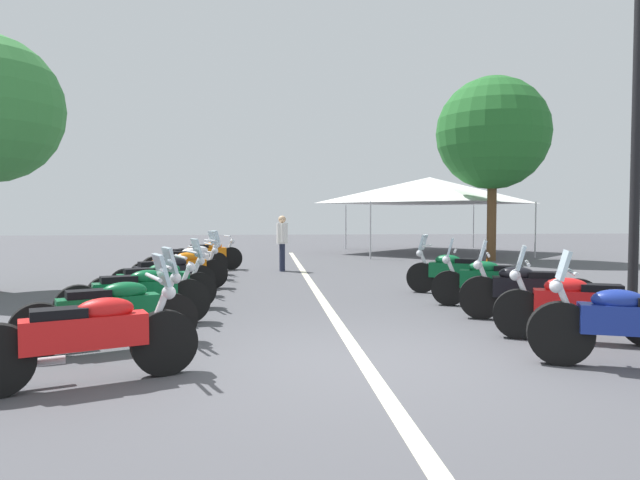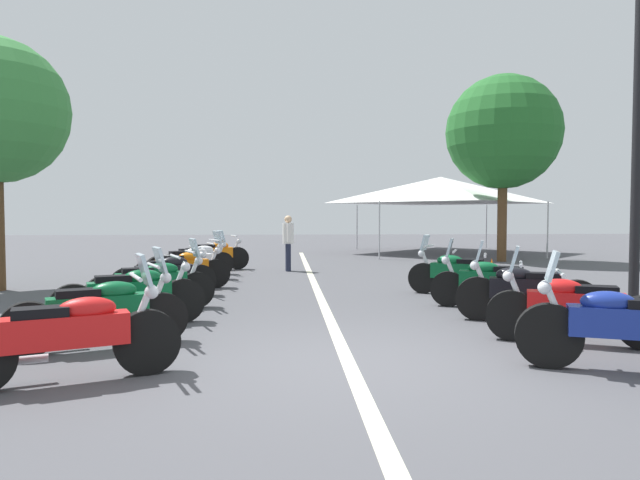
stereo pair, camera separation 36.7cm
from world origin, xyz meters
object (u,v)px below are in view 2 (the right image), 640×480
(motorcycle_left_row_1, at_px, (101,310))
(motorcycle_left_row_5, at_px, (183,268))
(motorcycle_right_row_1, at_px, (573,307))
(event_tent, at_px, (441,190))
(motorcycle_left_row_0, at_px, (71,334))
(motorcycle_left_row_8, at_px, (214,254))
(motorcycle_left_row_3, at_px, (153,283))
(motorcycle_right_row_0, at_px, (624,326))
(motorcycle_left_row_2, at_px, (131,295))
(motorcycle_left_row_6, at_px, (190,262))
(motorcycle_left_row_4, at_px, (166,275))
(motorcycle_right_row_3, at_px, (492,282))
(traffic_cone_1, at_px, (492,272))
(motorcycle_right_row_4, at_px, (457,272))
(motorcycle_left_row_7, at_px, (198,259))
(roadside_tree_0, at_px, (503,133))
(street_lamp_twin_globe, at_px, (639,71))
(motorcycle_right_row_2, at_px, (524,291))
(bystander_1, at_px, (288,239))

(motorcycle_left_row_1, bearing_deg, motorcycle_left_row_5, 65.26)
(motorcycle_right_row_1, bearing_deg, event_tent, -77.16)
(motorcycle_left_row_0, height_order, motorcycle_left_row_8, motorcycle_left_row_0)
(motorcycle_left_row_3, bearing_deg, motorcycle_right_row_0, -58.48)
(motorcycle_left_row_1, xyz_separation_m, motorcycle_left_row_2, (1.34, 0.01, -0.00))
(motorcycle_left_row_6, xyz_separation_m, motorcycle_left_row_8, (2.68, -0.23, -0.00))
(motorcycle_left_row_4, relative_size, motorcycle_left_row_8, 0.93)
(motorcycle_right_row_3, height_order, traffic_cone_1, motorcycle_right_row_3)
(motorcycle_right_row_4, bearing_deg, motorcycle_left_row_7, -4.66)
(motorcycle_left_row_1, relative_size, motorcycle_right_row_1, 0.99)
(motorcycle_left_row_6, distance_m, motorcycle_right_row_3, 7.23)
(motorcycle_left_row_7, distance_m, motorcycle_right_row_4, 6.93)
(motorcycle_left_row_1, height_order, motorcycle_left_row_8, motorcycle_left_row_1)
(motorcycle_left_row_2, relative_size, roadside_tree_0, 0.32)
(street_lamp_twin_globe, xyz_separation_m, event_tent, (15.28, -1.45, -1.02))
(street_lamp_twin_globe, bearing_deg, motorcycle_left_row_5, 59.61)
(motorcycle_left_row_3, height_order, motorcycle_left_row_7, motorcycle_left_row_3)
(motorcycle_right_row_0, bearing_deg, motorcycle_left_row_5, -29.19)
(motorcycle_left_row_8, xyz_separation_m, motorcycle_right_row_1, (-9.66, -5.58, 0.00))
(motorcycle_right_row_1, bearing_deg, motorcycle_left_row_8, -36.84)
(motorcycle_right_row_2, bearing_deg, motorcycle_right_row_0, 107.32)
(motorcycle_left_row_1, bearing_deg, motorcycle_left_row_4, 66.67)
(motorcycle_left_row_2, height_order, motorcycle_left_row_7, motorcycle_left_row_7)
(motorcycle_right_row_4, bearing_deg, motorcycle_left_row_0, 75.40)
(motorcycle_left_row_7, distance_m, motorcycle_left_row_8, 1.47)
(motorcycle_right_row_1, relative_size, traffic_cone_1, 3.26)
(traffic_cone_1, bearing_deg, motorcycle_right_row_4, 140.65)
(motorcycle_left_row_3, relative_size, motorcycle_left_row_4, 1.08)
(motorcycle_left_row_0, height_order, roadside_tree_0, roadside_tree_0)
(motorcycle_left_row_3, xyz_separation_m, traffic_cone_1, (3.04, -6.91, -0.17))
(motorcycle_right_row_0, relative_size, street_lamp_twin_globe, 0.37)
(motorcycle_right_row_0, bearing_deg, event_tent, -79.06)
(motorcycle_left_row_0, xyz_separation_m, motorcycle_right_row_2, (2.66, -5.57, 0.00))
(motorcycle_right_row_2, height_order, street_lamp_twin_globe, street_lamp_twin_globe)
(motorcycle_left_row_6, height_order, street_lamp_twin_globe, street_lamp_twin_globe)
(motorcycle_left_row_3, distance_m, motorcycle_left_row_8, 6.86)
(motorcycle_left_row_3, bearing_deg, motorcycle_left_row_8, 66.14)
(motorcycle_right_row_0, xyz_separation_m, motorcycle_right_row_2, (2.66, -0.15, -0.01))
(motorcycle_left_row_5, bearing_deg, motorcycle_right_row_4, -32.27)
(motorcycle_left_row_4, height_order, bystander_1, bystander_1)
(motorcycle_right_row_0, height_order, traffic_cone_1, motorcycle_right_row_0)
(motorcycle_left_row_6, height_order, bystander_1, bystander_1)
(motorcycle_right_row_0, bearing_deg, motorcycle_left_row_7, -38.03)
(motorcycle_left_row_6, height_order, traffic_cone_1, motorcycle_left_row_6)
(motorcycle_right_row_3, relative_size, motorcycle_right_row_4, 1.12)
(motorcycle_right_row_4, relative_size, street_lamp_twin_globe, 0.34)
(motorcycle_right_row_1, relative_size, street_lamp_twin_globe, 0.37)
(motorcycle_left_row_6, height_order, motorcycle_left_row_7, motorcycle_left_row_6)
(motorcycle_left_row_0, distance_m, street_lamp_twin_globe, 8.16)
(motorcycle_left_row_5, relative_size, bystander_1, 1.26)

